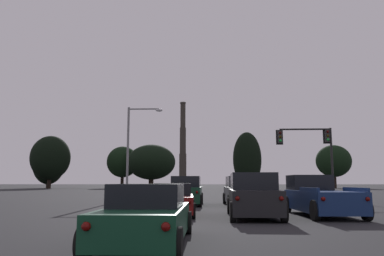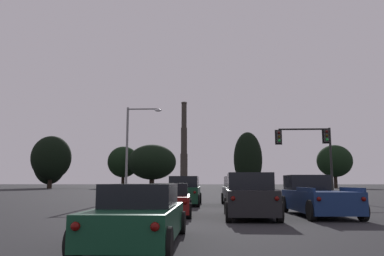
% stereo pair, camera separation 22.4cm
% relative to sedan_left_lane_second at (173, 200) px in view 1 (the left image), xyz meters
% --- Properties ---
extents(sedan_left_lane_second, '(2.19, 4.78, 1.43)m').
position_rel_sedan_left_lane_second_xyz_m(sedan_left_lane_second, '(0.00, 0.00, 0.00)').
color(sedan_left_lane_second, maroon).
rests_on(sedan_left_lane_second, ground_plane).
extents(suv_left_lane_front, '(2.13, 4.91, 1.86)m').
position_rel_sedan_left_lane_second_xyz_m(suv_left_lane_front, '(0.18, 7.29, 0.23)').
color(suv_left_lane_front, '#0F3823').
rests_on(suv_left_lane_front, ground_plane).
extents(sedan_left_lane_third, '(1.98, 4.71, 1.43)m').
position_rel_sedan_left_lane_second_xyz_m(sedan_left_lane_third, '(0.12, -8.21, 0.00)').
color(sedan_left_lane_third, '#0F3823').
rests_on(sedan_left_lane_third, ground_plane).
extents(pickup_truck_right_lane_second, '(2.32, 5.55, 1.82)m').
position_rel_sedan_left_lane_second_xyz_m(pickup_truck_right_lane_second, '(6.60, -0.07, 0.14)').
color(pickup_truck_right_lane_second, navy).
rests_on(pickup_truck_right_lane_second, ground_plane).
extents(suv_center_lane_front, '(2.26, 4.96, 1.86)m').
position_rel_sedan_left_lane_second_xyz_m(suv_center_lane_front, '(3.75, 7.06, 0.23)').
color(suv_center_lane_front, '#4C4F54').
rests_on(suv_center_lane_front, ground_plane).
extents(suv_center_lane_second, '(2.22, 4.95, 1.86)m').
position_rel_sedan_left_lane_second_xyz_m(suv_center_lane_second, '(3.50, -1.24, 0.23)').
color(suv_center_lane_second, black).
rests_on(suv_center_lane_second, ground_plane).
extents(traffic_light_overhead_right, '(4.67, 0.50, 5.95)m').
position_rel_sedan_left_lane_second_xyz_m(traffic_light_overhead_right, '(10.32, 13.79, 3.86)').
color(traffic_light_overhead_right, black).
rests_on(traffic_light_overhead_right, ground_plane).
extents(street_lamp, '(3.13, 0.36, 8.09)m').
position_rel_sedan_left_lane_second_xyz_m(street_lamp, '(-4.91, 15.04, 4.33)').
color(street_lamp, slate).
rests_on(street_lamp, ground_plane).
extents(smokestack, '(5.49, 5.49, 40.11)m').
position_rel_sedan_left_lane_second_xyz_m(smokestack, '(-10.30, 160.53, 15.07)').
color(smokestack, '#2B2722').
rests_on(smokestack, ground_plane).
extents(treeline_far_right, '(12.05, 10.84, 10.91)m').
position_rel_sedan_left_lane_second_xyz_m(treeline_far_right, '(-12.53, 75.94, 5.83)').
color(treeline_far_right, black).
rests_on(treeline_far_right, ground_plane).
extents(treeline_center_right, '(8.91, 8.02, 11.02)m').
position_rel_sedan_left_lane_second_xyz_m(treeline_center_right, '(33.92, 80.31, 6.22)').
color(treeline_center_right, black).
rests_on(treeline_center_right, ground_plane).
extents(treeline_far_left, '(9.47, 8.53, 12.60)m').
position_rel_sedan_left_lane_second_xyz_m(treeline_far_left, '(-36.21, 70.93, 6.65)').
color(treeline_far_left, black).
rests_on(treeline_far_left, ground_plane).
extents(treeline_right_mid, '(8.51, 7.66, 13.03)m').
position_rel_sedan_left_lane_second_xyz_m(treeline_right_mid, '(-39.67, 78.31, 6.31)').
color(treeline_right_mid, black).
rests_on(treeline_right_mid, ground_plane).
extents(treeline_left_mid, '(8.19, 7.37, 10.80)m').
position_rel_sedan_left_lane_second_xyz_m(treeline_left_mid, '(-20.60, 79.40, 6.08)').
color(treeline_left_mid, black).
rests_on(treeline_left_mid, ground_plane).
extents(treeline_center_left, '(7.27, 6.54, 14.37)m').
position_rel_sedan_left_lane_second_xyz_m(treeline_center_left, '(11.71, 79.16, 6.69)').
color(treeline_center_left, black).
rests_on(treeline_center_left, ground_plane).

